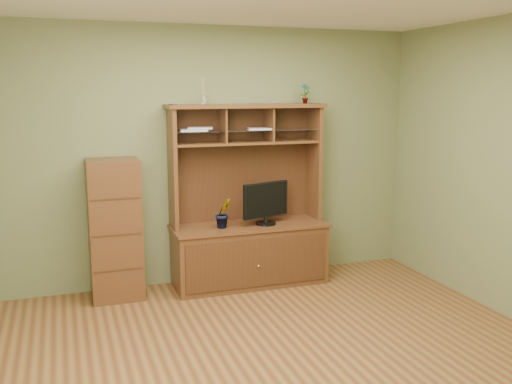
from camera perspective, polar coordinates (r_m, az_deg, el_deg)
name	(u,v)px	position (r m, az deg, el deg)	size (l,w,h in m)	color
room	(283,186)	(4.19, 2.73, 0.64)	(4.54, 4.04, 2.74)	#583319
media_hutch	(249,235)	(6.06, -0.74, -4.37)	(1.66, 0.61, 1.90)	#412312
monitor	(266,202)	(5.95, 0.98, -1.05)	(0.54, 0.23, 0.44)	black
orchid_plant	(223,213)	(5.83, -3.28, -2.12)	(0.17, 0.14, 0.31)	#22521C
top_plant	(305,93)	(6.17, 4.92, 9.80)	(0.11, 0.08, 0.21)	#325F21
reed_diffuser	(203,94)	(5.81, -5.30, 9.74)	(0.05, 0.05, 0.26)	silver
magazines	(218,129)	(5.86, -3.85, 6.31)	(1.00, 0.25, 0.04)	#B4B4B9
side_cabinet	(115,229)	(5.77, -13.92, -3.65)	(0.49, 0.45, 1.39)	#412312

